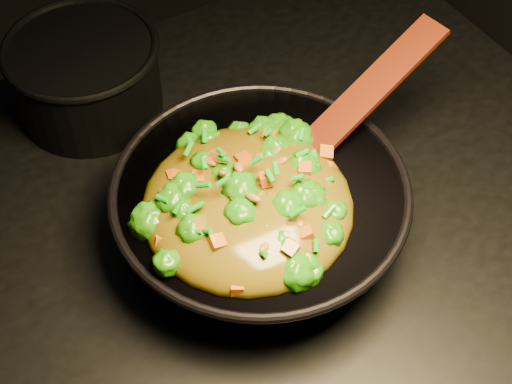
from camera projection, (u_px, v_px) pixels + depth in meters
wok at (260, 215)px, 1.00m from camera, size 0.39×0.39×0.10m
stir_fry at (247, 185)px, 0.91m from camera, size 0.30×0.30×0.09m
spatula at (357, 103)px, 0.99m from camera, size 0.28×0.09×0.12m
back_pot at (86, 77)px, 1.15m from camera, size 0.25×0.25×0.12m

